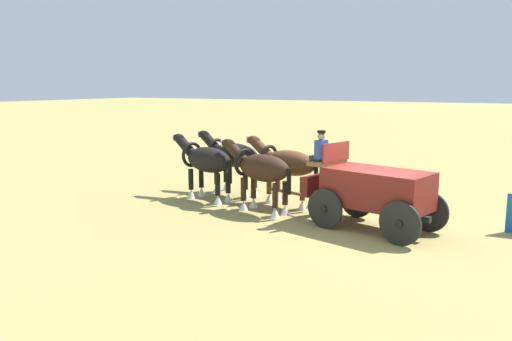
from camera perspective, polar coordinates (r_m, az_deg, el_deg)
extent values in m
plane|color=#9E8C4C|center=(14.74, 13.28, -6.53)|extent=(220.00, 220.00, 0.00)
cube|color=maroon|center=(14.46, 13.46, -1.97)|extent=(3.15, 2.12, 1.04)
cube|color=brown|center=(15.24, 8.01, 0.93)|extent=(0.86, 1.42, 0.12)
cube|color=maroon|center=(15.60, 6.75, -1.58)|extent=(0.52, 1.20, 0.60)
cube|color=maroon|center=(15.03, 8.98, 2.08)|extent=(0.38, 1.30, 0.55)
cube|color=black|center=(14.59, 13.36, -4.37)|extent=(3.11, 0.92, 0.16)
cylinder|color=black|center=(14.50, 7.75, -4.28)|extent=(1.13, 0.35, 1.15)
cylinder|color=black|center=(14.50, 7.75, -4.28)|extent=(0.24, 0.22, 0.20)
cylinder|color=black|center=(15.86, 11.24, -3.17)|extent=(1.13, 0.35, 1.15)
cylinder|color=black|center=(15.86, 11.24, -3.17)|extent=(0.24, 0.22, 0.20)
cylinder|color=black|center=(13.36, 15.89, -5.78)|extent=(1.13, 0.35, 1.15)
cylinder|color=black|center=(13.36, 15.89, -5.78)|extent=(0.24, 0.22, 0.20)
cylinder|color=black|center=(14.83, 18.85, -4.41)|extent=(1.13, 0.35, 1.15)
cylinder|color=black|center=(14.83, 18.85, -4.41)|extent=(0.24, 0.22, 0.20)
cylinder|color=brown|center=(16.06, 4.84, -2.68)|extent=(2.55, 0.72, 0.10)
cube|color=#2D2D33|center=(15.03, 6.94, 1.37)|extent=(0.47, 0.41, 0.16)
cube|color=#334C99|center=(14.92, 7.34, 2.37)|extent=(0.32, 0.41, 0.55)
sphere|color=tan|center=(14.88, 7.37, 3.84)|extent=(0.22, 0.22, 0.22)
cylinder|color=black|center=(14.87, 7.38, 4.34)|extent=(0.24, 0.24, 0.08)
ellipsoid|color=#331E14|center=(15.98, 0.91, 0.28)|extent=(2.09, 1.31, 0.87)
cylinder|color=#331E14|center=(16.40, -1.43, -2.12)|extent=(0.18, 0.18, 0.75)
cone|color=silver|center=(16.52, -1.42, -3.94)|extent=(0.30, 0.30, 0.32)
cylinder|color=#331E14|center=(16.74, -0.28, -1.88)|extent=(0.18, 0.18, 0.75)
cone|color=silver|center=(16.86, -0.28, -3.66)|extent=(0.30, 0.30, 0.32)
cylinder|color=#331E14|center=(15.51, 2.17, -2.82)|extent=(0.18, 0.18, 0.75)
cone|color=silver|center=(15.63, 2.16, -4.73)|extent=(0.30, 0.30, 0.32)
cylinder|color=#331E14|center=(15.87, 3.30, -2.54)|extent=(0.18, 0.18, 0.75)
cone|color=silver|center=(15.99, 3.29, -4.42)|extent=(0.30, 0.30, 0.32)
cylinder|color=#331E14|center=(16.77, -2.25, 2.06)|extent=(1.00, 0.58, 0.81)
ellipsoid|color=#331E14|center=(17.00, -3.13, 3.03)|extent=(0.64, 0.40, 0.32)
cube|color=silver|center=(17.20, -3.78, 3.11)|extent=(0.08, 0.11, 0.24)
torus|color=black|center=(16.56, -1.34, 0.96)|extent=(0.33, 0.91, 0.91)
cylinder|color=black|center=(15.38, 3.73, -1.24)|extent=(0.14, 0.14, 0.80)
ellipsoid|color=brown|center=(16.96, 3.84, 0.85)|extent=(2.20, 1.32, 0.85)
cylinder|color=brown|center=(17.37, 1.49, -1.41)|extent=(0.18, 0.18, 0.77)
cone|color=silver|center=(17.48, 1.48, -3.17)|extent=(0.30, 0.30, 0.33)
cylinder|color=brown|center=(17.71, 2.48, -1.19)|extent=(0.18, 0.18, 0.77)
cone|color=silver|center=(17.82, 2.47, -2.93)|extent=(0.30, 0.30, 0.33)
cylinder|color=brown|center=(16.47, 5.25, -2.05)|extent=(0.18, 0.18, 0.77)
cone|color=silver|center=(16.59, 5.22, -3.91)|extent=(0.30, 0.30, 0.33)
cylinder|color=brown|center=(16.83, 6.22, -1.81)|extent=(0.18, 0.18, 0.77)
cone|color=silver|center=(16.95, 6.19, -3.63)|extent=(0.30, 0.30, 0.33)
cylinder|color=brown|center=(17.74, 0.60, 2.52)|extent=(1.00, 0.58, 0.81)
ellipsoid|color=brown|center=(17.96, -0.27, 3.43)|extent=(0.64, 0.40, 0.32)
cube|color=silver|center=(18.15, -0.91, 3.50)|extent=(0.08, 0.11, 0.24)
torus|color=black|center=(17.53, 1.49, 1.49)|extent=(0.33, 0.88, 0.88)
cylinder|color=black|center=(16.36, 6.77, -0.58)|extent=(0.14, 0.14, 0.80)
ellipsoid|color=black|center=(17.80, -5.33, 1.21)|extent=(2.17, 1.35, 0.89)
cylinder|color=black|center=(18.30, -7.34, -0.99)|extent=(0.18, 0.18, 0.74)
cone|color=silver|center=(18.40, -7.31, -2.61)|extent=(0.30, 0.30, 0.32)
cylinder|color=black|center=(18.61, -6.18, -0.78)|extent=(0.18, 0.18, 0.74)
cone|color=silver|center=(18.71, -6.15, -2.39)|extent=(0.30, 0.30, 0.32)
cylinder|color=black|center=(17.25, -4.34, -1.58)|extent=(0.18, 0.18, 0.74)
cone|color=silver|center=(17.37, -4.31, -3.30)|extent=(0.30, 0.30, 0.32)
cylinder|color=black|center=(17.59, -3.17, -1.35)|extent=(0.18, 0.18, 0.74)
cone|color=silver|center=(17.69, -3.15, -3.04)|extent=(0.30, 0.30, 0.32)
cylinder|color=black|center=(18.71, -7.96, 2.78)|extent=(1.00, 0.58, 0.81)
ellipsoid|color=black|center=(18.97, -8.69, 3.64)|extent=(0.64, 0.40, 0.32)
cube|color=silver|center=(19.19, -9.21, 3.69)|extent=(0.08, 0.11, 0.24)
torus|color=black|center=(18.47, -7.21, 1.79)|extent=(0.34, 0.92, 0.92)
cylinder|color=black|center=(17.09, -2.95, -0.13)|extent=(0.14, 0.14, 0.80)
ellipsoid|color=black|center=(18.68, -2.36, 1.73)|extent=(2.32, 1.38, 0.88)
cylinder|color=black|center=(19.18, -4.47, -0.38)|extent=(0.18, 0.18, 0.77)
cone|color=silver|center=(19.28, -4.45, -1.99)|extent=(0.30, 0.30, 0.33)
cylinder|color=black|center=(19.51, -3.42, -0.20)|extent=(0.18, 0.18, 0.77)
cone|color=silver|center=(19.61, -3.40, -1.78)|extent=(0.30, 0.30, 0.33)
cylinder|color=black|center=(18.10, -1.19, -0.95)|extent=(0.18, 0.18, 0.77)
cone|color=silver|center=(18.21, -1.19, -2.65)|extent=(0.30, 0.30, 0.33)
cylinder|color=black|center=(18.45, -0.14, -0.75)|extent=(0.18, 0.18, 0.77)
cone|color=silver|center=(18.56, -0.14, -2.41)|extent=(0.30, 0.30, 0.33)
cylinder|color=black|center=(19.61, -5.15, 3.22)|extent=(1.00, 0.58, 0.81)
ellipsoid|color=black|center=(19.85, -5.88, 4.04)|extent=(0.64, 0.40, 0.32)
cube|color=silver|center=(20.06, -6.41, 4.09)|extent=(0.08, 0.11, 0.24)
torus|color=black|center=(19.37, -4.41, 2.29)|extent=(0.34, 0.92, 0.92)
cylinder|color=black|center=(17.95, 0.20, 0.44)|extent=(0.14, 0.14, 0.80)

